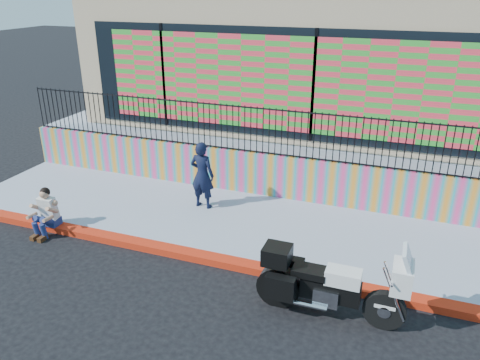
% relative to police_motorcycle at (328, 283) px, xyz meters
% --- Properties ---
extents(ground, '(90.00, 90.00, 0.00)m').
position_rel_police_motorcycle_xyz_m(ground, '(-1.43, 0.81, -0.64)').
color(ground, black).
rests_on(ground, ground).
extents(red_curb, '(16.00, 0.30, 0.15)m').
position_rel_police_motorcycle_xyz_m(red_curb, '(-1.43, 0.81, -0.57)').
color(red_curb, red).
rests_on(red_curb, ground).
extents(sidewalk, '(16.00, 3.00, 0.15)m').
position_rel_police_motorcycle_xyz_m(sidewalk, '(-1.43, 2.46, -0.57)').
color(sidewalk, '#959EB3').
rests_on(sidewalk, ground).
extents(mural_wall, '(16.00, 0.20, 1.10)m').
position_rel_police_motorcycle_xyz_m(mural_wall, '(-1.43, 4.06, 0.06)').
color(mural_wall, '#EB3E82').
rests_on(mural_wall, sidewalk).
extents(metal_fence, '(15.80, 0.04, 1.20)m').
position_rel_police_motorcycle_xyz_m(metal_fence, '(-1.43, 4.06, 1.21)').
color(metal_fence, black).
rests_on(metal_fence, mural_wall).
extents(elevated_platform, '(16.00, 10.00, 1.25)m').
position_rel_police_motorcycle_xyz_m(elevated_platform, '(-1.43, 9.16, -0.02)').
color(elevated_platform, '#959EB3').
rests_on(elevated_platform, ground).
extents(storefront_building, '(14.00, 8.06, 4.00)m').
position_rel_police_motorcycle_xyz_m(storefront_building, '(-1.43, 8.95, 2.61)').
color(storefront_building, tan).
rests_on(storefront_building, elevated_platform).
extents(police_motorcycle, '(2.46, 0.81, 1.53)m').
position_rel_police_motorcycle_xyz_m(police_motorcycle, '(0.00, 0.00, 0.00)').
color(police_motorcycle, black).
rests_on(police_motorcycle, ground).
extents(police_officer, '(0.63, 0.44, 1.66)m').
position_rel_police_motorcycle_xyz_m(police_officer, '(-3.57, 2.83, 0.34)').
color(police_officer, black).
rests_on(police_officer, sidewalk).
extents(seated_man, '(0.54, 0.71, 1.06)m').
position_rel_police_motorcycle_xyz_m(seated_man, '(-6.41, 0.58, -0.19)').
color(seated_man, navy).
rests_on(seated_man, ground).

